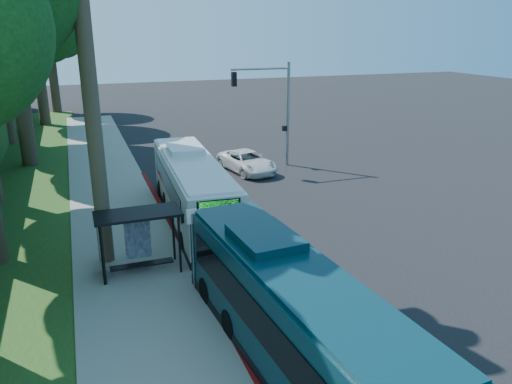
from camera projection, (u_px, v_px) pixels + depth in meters
name	position (u px, v px, depth m)	size (l,w,h in m)	color
ground	(279.00, 224.00, 24.38)	(140.00, 140.00, 0.00)	black
sidewalk	(126.00, 244.00, 21.97)	(4.50, 70.00, 0.12)	gray
red_curb	(199.00, 275.00, 19.15)	(0.25, 30.00, 0.13)	maroon
bus_shelter	(132.00, 230.00, 18.89)	(3.20, 1.51, 2.55)	black
stop_sign_pole	(192.00, 238.00, 17.50)	(0.35, 0.06, 3.17)	gray
traffic_signal_pole	(274.00, 102.00, 33.15)	(4.10, 0.30, 7.00)	gray
tree_2	(10.00, 5.00, 31.45)	(8.82, 8.40, 15.12)	#382B1E
tree_4	(33.00, 21.00, 46.11)	(8.40, 8.00, 14.14)	#382B1E
tree_5	(48.00, 29.00, 53.80)	(7.35, 7.00, 12.86)	#382B1E
white_bus	(193.00, 188.00, 24.45)	(2.97, 11.37, 3.36)	silver
teal_bus	(292.00, 314.00, 13.68)	(3.22, 11.44, 3.37)	#092C36
pickup	(247.00, 161.00, 33.03)	(2.30, 4.98, 1.39)	silver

